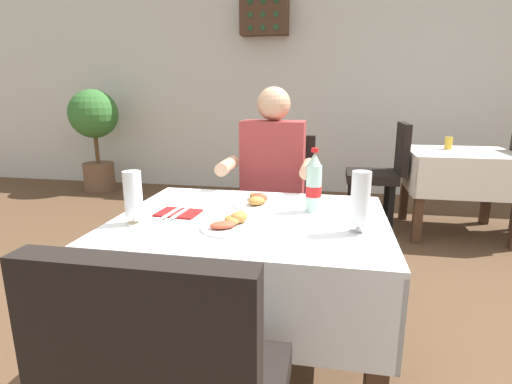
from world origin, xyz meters
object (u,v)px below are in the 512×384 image
napkin_cutlery_set (178,213)px  background_table_tumbler (448,143)px  background_dining_table (459,173)px  wall_bottle_rack (264,16)px  main_dining_table (252,257)px  beer_glass_left (133,198)px  plate_near_camera (233,224)px  potted_plant_corner (95,127)px  cola_bottle_primary (314,184)px  beer_glass_middle (360,202)px  plate_far_diner (258,202)px  background_chair_left (382,169)px  seated_diner_far (272,184)px  chair_far_diner_seat (278,206)px

napkin_cutlery_set → background_table_tumbler: bearing=54.4°
background_dining_table → wall_bottle_rack: wall_bottle_rack is taller
main_dining_table → beer_glass_left: 0.53m
plate_near_camera → potted_plant_corner: bearing=128.8°
background_dining_table → wall_bottle_rack: (-1.93, 1.24, 1.54)m
cola_bottle_primary → background_dining_table: cola_bottle_primary is taller
main_dining_table → background_table_tumbler: size_ratio=9.80×
cola_bottle_primary → potted_plant_corner: bearing=134.3°
background_table_tumbler → beer_glass_middle: bearing=-111.0°
plate_near_camera → plate_far_diner: size_ratio=1.13×
beer_glass_middle → background_chair_left: size_ratio=0.23×
main_dining_table → background_chair_left: background_chair_left is taller
main_dining_table → wall_bottle_rack: (-0.52, 3.40, 1.53)m
beer_glass_left → wall_bottle_rack: bearing=91.6°
napkin_cutlery_set → wall_bottle_rack: (-0.21, 3.42, 1.35)m
cola_bottle_primary → background_dining_table: bearing=60.1°
beer_glass_middle → napkin_cutlery_set: bearing=171.9°
seated_diner_far → wall_bottle_rack: wall_bottle_rack is taller
seated_diner_far → plate_near_camera: seated_diner_far is taller
cola_bottle_primary → background_dining_table: (1.17, 2.04, -0.31)m
background_dining_table → potted_plant_corner: (-4.01, 0.87, 0.27)m
seated_diner_far → cola_bottle_primary: seated_diner_far is taller
chair_far_diner_seat → beer_glass_left: (-0.42, -0.99, 0.29)m
seated_diner_far → background_chair_left: (0.79, 1.45, -0.16)m
seated_diner_far → beer_glass_left: 0.97m
plate_near_camera → seated_diner_far: bearing=88.8°
seated_diner_far → background_table_tumbler: size_ratio=11.45×
main_dining_table → background_table_tumbler: (1.33, 2.27, 0.23)m
main_dining_table → napkin_cutlery_set: size_ratio=5.57×
beer_glass_middle → potted_plant_corner: 4.36m
seated_diner_far → background_dining_table: size_ratio=1.45×
main_dining_table → background_chair_left: (0.77, 2.16, -0.01)m
beer_glass_left → background_chair_left: bearing=63.0°
beer_glass_left → background_table_tumbler: (1.75, 2.44, -0.05)m
potted_plant_corner → wall_bottle_rack: 2.46m
chair_far_diner_seat → cola_bottle_primary: (0.24, -0.69, 0.30)m
plate_near_camera → background_chair_left: (0.81, 2.30, -0.20)m
seated_diner_far → plate_far_diner: seated_diner_far is taller
chair_far_diner_seat → wall_bottle_rack: 3.05m
potted_plant_corner → wall_bottle_rack: size_ratio=2.27×
cola_bottle_primary → napkin_cutlery_set: 0.58m
chair_far_diner_seat → potted_plant_corner: potted_plant_corner is taller
background_dining_table → background_table_tumbler: 0.28m
potted_plant_corner → plate_far_diner: bearing=-47.9°
background_dining_table → wall_bottle_rack: bearing=147.3°
beer_glass_middle → napkin_cutlery_set: beer_glass_middle is taller
cola_bottle_primary → beer_glass_left: bearing=-156.1°
napkin_cutlery_set → beer_glass_middle: bearing=-8.1°
plate_near_camera → potted_plant_corner: potted_plant_corner is taller
chair_far_diner_seat → beer_glass_middle: (0.41, -0.93, 0.30)m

